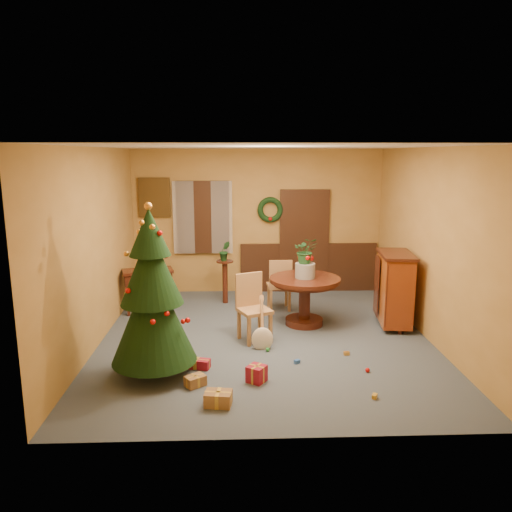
{
  "coord_description": "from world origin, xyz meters",
  "views": [
    {
      "loc": [
        -0.42,
        -7.27,
        2.81
      ],
      "look_at": [
        -0.12,
        0.4,
        1.22
      ],
      "focal_mm": 35.0,
      "sensor_mm": 36.0,
      "label": 1
    }
  ],
  "objects_px": {
    "writing_desk": "(148,280)",
    "sideboard": "(395,287)",
    "chair_near": "(252,305)",
    "dining_table": "(305,292)",
    "christmas_tree": "(152,296)"
  },
  "relations": [
    {
      "from": "chair_near",
      "to": "sideboard",
      "type": "bearing_deg",
      "value": 11.88
    },
    {
      "from": "christmas_tree",
      "to": "sideboard",
      "type": "height_order",
      "value": "christmas_tree"
    },
    {
      "from": "christmas_tree",
      "to": "chair_near",
      "type": "bearing_deg",
      "value": 43.48
    },
    {
      "from": "dining_table",
      "to": "writing_desk",
      "type": "distance_m",
      "value": 2.83
    },
    {
      "from": "writing_desk",
      "to": "dining_table",
      "type": "bearing_deg",
      "value": -16.72
    },
    {
      "from": "dining_table",
      "to": "sideboard",
      "type": "xyz_separation_m",
      "value": [
        1.46,
        -0.13,
        0.1
      ]
    },
    {
      "from": "chair_near",
      "to": "christmas_tree",
      "type": "xyz_separation_m",
      "value": [
        -1.29,
        -1.23,
        0.51
      ]
    },
    {
      "from": "sideboard",
      "to": "chair_near",
      "type": "bearing_deg",
      "value": -168.12
    },
    {
      "from": "writing_desk",
      "to": "sideboard",
      "type": "height_order",
      "value": "sideboard"
    },
    {
      "from": "chair_near",
      "to": "writing_desk",
      "type": "bearing_deg",
      "value": 141.73
    },
    {
      "from": "dining_table",
      "to": "sideboard",
      "type": "bearing_deg",
      "value": -5.1
    },
    {
      "from": "chair_near",
      "to": "christmas_tree",
      "type": "bearing_deg",
      "value": -136.52
    },
    {
      "from": "dining_table",
      "to": "christmas_tree",
      "type": "height_order",
      "value": "christmas_tree"
    },
    {
      "from": "writing_desk",
      "to": "sideboard",
      "type": "relative_size",
      "value": 0.77
    },
    {
      "from": "dining_table",
      "to": "writing_desk",
      "type": "xyz_separation_m",
      "value": [
        -2.71,
        0.81,
        0.02
      ]
    }
  ]
}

